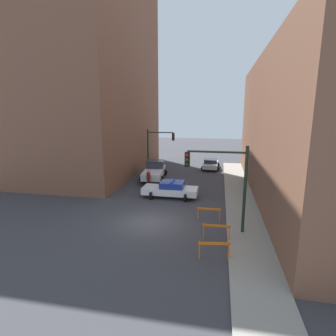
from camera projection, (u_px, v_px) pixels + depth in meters
ground_plane at (150, 222)px, 17.41m from camera, size 120.00×120.00×0.00m
sidewalk_right at (246, 229)px, 16.23m from camera, size 2.40×44.00×0.12m
building_corner_left at (80, 62)px, 30.47m from camera, size 14.00×20.00×25.84m
building_right at (333, 128)px, 21.33m from camera, size 12.00×28.00×11.86m
traffic_light_near at (225, 176)px, 15.30m from camera, size 3.64×0.35×5.20m
traffic_light_far at (156, 144)px, 32.28m from camera, size 3.44×0.35×5.20m
police_car at (171, 189)px, 22.46m from camera, size 4.71×2.38×1.52m
white_truck at (154, 171)px, 28.84m from camera, size 3.02×5.59×1.90m
parked_car_near at (211, 164)px, 33.89m from camera, size 2.33×4.33×1.31m
pedestrian_crossing at (148, 178)px, 25.56m from camera, size 0.42×0.42×1.66m
barrier_front at (214, 248)px, 12.92m from camera, size 1.59×0.38×0.90m
barrier_mid at (216, 229)px, 14.95m from camera, size 1.60×0.22×0.90m
barrier_back at (209, 212)px, 17.57m from camera, size 1.60×0.17×0.90m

